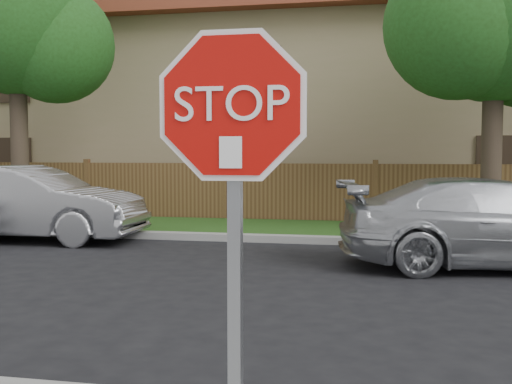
# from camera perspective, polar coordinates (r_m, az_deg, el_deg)

# --- Properties ---
(far_curb) EXTENTS (70.00, 0.30, 0.15)m
(far_curb) POSITION_cam_1_polar(r_m,az_deg,el_deg) (12.56, 11.28, -4.64)
(far_curb) COLOR gray
(far_curb) RESTS_ON ground
(grass_strip) EXTENTS (70.00, 3.00, 0.12)m
(grass_strip) POSITION_cam_1_polar(r_m,az_deg,el_deg) (14.20, 11.26, -3.71)
(grass_strip) COLOR #1E4714
(grass_strip) RESTS_ON ground
(fence) EXTENTS (70.00, 0.12, 1.60)m
(fence) POSITION_cam_1_polar(r_m,az_deg,el_deg) (15.72, 11.28, -0.27)
(fence) COLOR #54361D
(fence) RESTS_ON ground
(apartment_building) EXTENTS (35.20, 9.20, 7.20)m
(apartment_building) POSITION_cam_1_polar(r_m,az_deg,el_deg) (21.33, 11.32, 8.16)
(apartment_building) COLOR #998A5F
(apartment_building) RESTS_ON ground
(tree_left) EXTENTS (4.80, 3.90, 7.78)m
(tree_left) POSITION_cam_1_polar(r_m,az_deg,el_deg) (16.79, -22.07, 14.96)
(tree_left) COLOR #382B21
(tree_left) RESTS_ON ground
(tree_mid) EXTENTS (4.80, 3.90, 7.35)m
(tree_mid) POSITION_cam_1_polar(r_m,az_deg,el_deg) (14.38, 22.00, 15.46)
(tree_mid) COLOR #382B21
(tree_mid) RESTS_ON ground
(stop_sign) EXTENTS (1.01, 0.13, 2.55)m
(stop_sign) POSITION_cam_1_polar(r_m,az_deg,el_deg) (2.87, -2.22, 1.79)
(stop_sign) COLOR gray
(stop_sign) RESTS_ON sidewalk_near
(sedan_left) EXTENTS (4.95, 1.85, 1.62)m
(sedan_left) POSITION_cam_1_polar(r_m,az_deg,el_deg) (13.76, -20.81, -1.01)
(sedan_left) COLOR #B0B1B5
(sedan_left) RESTS_ON ground
(sedan_right) EXTENTS (5.38, 2.85, 1.49)m
(sedan_right) POSITION_cam_1_polar(r_m,az_deg,el_deg) (10.66, 21.84, -2.76)
(sedan_right) COLOR #B6B9BE
(sedan_right) RESTS_ON ground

